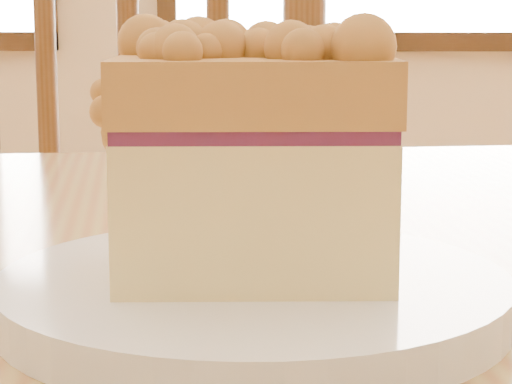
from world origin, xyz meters
The scene contains 3 objects.
cafe_chair_main centered at (-0.10, 0.82, 0.52)m, with size 0.60×0.60×1.02m.
plate centered at (-0.01, 0.09, 0.76)m, with size 0.22×0.22×0.02m.
cake_slice centered at (-0.02, 0.09, 0.82)m, with size 0.13×0.09×0.11m.
Camera 1 is at (0.00, -0.33, 0.88)m, focal length 70.00 mm.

